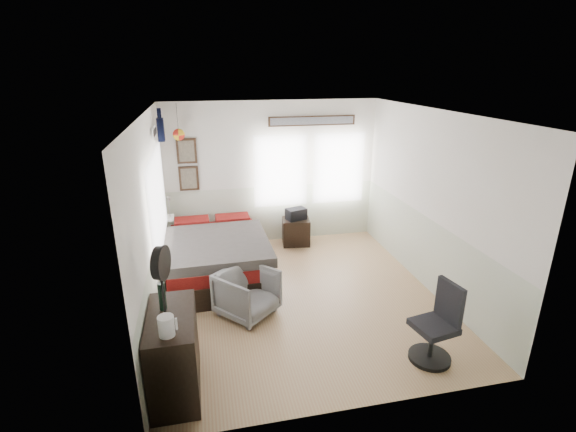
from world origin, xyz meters
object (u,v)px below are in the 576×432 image
Objects in this scene: bed at (217,256)px; armchair at (247,293)px; nightstand at (296,232)px; task_chair at (437,329)px; dresser at (174,353)px.

bed reaches higher than armchair.
nightstand is (1.21, 2.24, -0.07)m from armchair.
nightstand is at bearing 92.24° from task_chair.
task_chair is at bearing -49.23° from bed.
task_chair reaches higher than dresser.
armchair reaches higher than nightstand.
task_chair reaches higher than nightstand.
bed is 1.85m from nightstand.
task_chair is at bearing -76.01° from armchair.
nightstand is 0.52× the size of task_chair.
bed is 2.59m from dresser.
dresser is 1.95× the size of nightstand.
task_chair is at bearing -2.58° from dresser.
bed is 4.34× the size of nightstand.
bed is 2.27× the size of task_chair.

